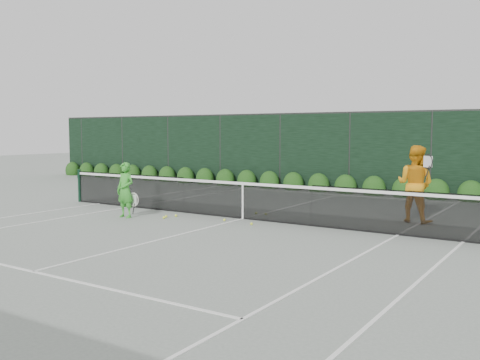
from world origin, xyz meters
The scene contains 8 objects.
ground centered at (0.00, 0.00, 0.00)m, with size 80.00×80.00×0.00m, color gray.
tennis_net centered at (-0.02, 0.00, 0.53)m, with size 12.90×0.10×1.07m.
player_woman centered at (-2.79, -1.50, 0.74)m, with size 0.62×0.36×1.49m.
player_man centered at (3.94, 1.98, 0.98)m, with size 1.07×0.90×1.96m.
court_lines centered at (0.00, 0.00, 0.01)m, with size 11.03×23.83×0.01m.
windscreen_fence centered at (0.00, -2.71, 1.51)m, with size 32.00×21.07×3.06m.
hedge_row centered at (0.00, 7.15, 0.23)m, with size 31.66×0.65×0.94m.
tennis_balls centered at (-0.69, -0.32, 0.03)m, with size 2.61×2.09×0.07m.
Camera 1 is at (7.57, -11.77, 2.31)m, focal length 40.00 mm.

